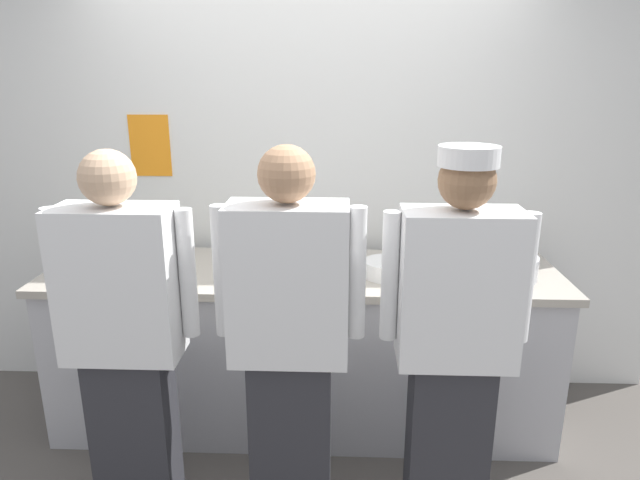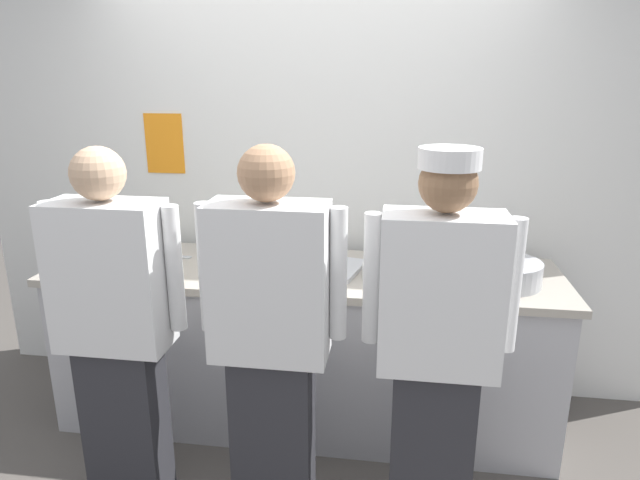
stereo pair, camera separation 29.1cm
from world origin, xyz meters
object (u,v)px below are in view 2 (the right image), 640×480
(chef_far_right, at_px, (437,345))
(deli_cup, at_px, (444,277))
(squeeze_bottle_secondary, at_px, (138,248))
(chef_center, at_px, (271,337))
(sheet_tray, at_px, (323,267))
(ramekin_red_sauce, at_px, (253,268))
(ramekin_yellow_sauce, at_px, (467,259))
(chefs_knife, at_px, (164,256))
(chef_near_left, at_px, (116,329))
(mixing_bowl_steel, at_px, (503,272))
(plate_stack_front, at_px, (386,271))
(squeeze_bottle_primary, at_px, (153,254))

(chef_far_right, distance_m, deli_cup, 0.60)
(squeeze_bottle_secondary, height_order, deli_cup, squeeze_bottle_secondary)
(chef_center, distance_m, squeeze_bottle_secondary, 1.15)
(sheet_tray, relative_size, squeeze_bottle_secondary, 2.01)
(sheet_tray, bearing_deg, squeeze_bottle_secondary, -175.61)
(ramekin_red_sauce, distance_m, ramekin_yellow_sauce, 1.18)
(chef_center, distance_m, chef_far_right, 0.67)
(chef_far_right, distance_m, squeeze_bottle_secondary, 1.72)
(deli_cup, distance_m, chefs_knife, 1.57)
(sheet_tray, bearing_deg, chef_far_right, -53.47)
(chef_near_left, xyz_separation_m, ramekin_yellow_sauce, (1.57, 0.97, 0.07))
(chef_far_right, bearing_deg, chefs_knife, 150.94)
(mixing_bowl_steel, xyz_separation_m, sheet_tray, (-0.92, 0.09, -0.05))
(sheet_tray, distance_m, ramekin_red_sauce, 0.37)
(chef_center, relative_size, mixing_bowl_steel, 4.53)
(plate_stack_front, distance_m, sheet_tray, 0.36)
(plate_stack_front, distance_m, squeeze_bottle_secondary, 1.35)
(plate_stack_front, bearing_deg, chef_near_left, -149.40)
(mixing_bowl_steel, relative_size, deli_cup, 3.74)
(chef_far_right, distance_m, ramekin_red_sauce, 1.13)
(mixing_bowl_steel, height_order, sheet_tray, mixing_bowl_steel)
(chef_center, distance_m, sheet_tray, 0.79)
(ramekin_yellow_sauce, distance_m, deli_cup, 0.39)
(chef_far_right, height_order, plate_stack_front, chef_far_right)
(plate_stack_front, xyz_separation_m, sheet_tray, (-0.34, 0.10, -0.03))
(chef_center, xyz_separation_m, chefs_knife, (-0.83, 0.85, 0.04))
(chef_near_left, height_order, sheet_tray, chef_near_left)
(plate_stack_front, distance_m, ramekin_red_sauce, 0.70)
(chef_near_left, bearing_deg, squeeze_bottle_secondary, 107.58)
(chef_far_right, bearing_deg, squeeze_bottle_secondary, 156.48)
(mixing_bowl_steel, height_order, ramekin_red_sauce, mixing_bowl_steel)
(plate_stack_front, distance_m, ramekin_yellow_sauce, 0.53)
(chef_far_right, height_order, mixing_bowl_steel, chef_far_right)
(mixing_bowl_steel, bearing_deg, chef_far_right, -117.82)
(chef_center, height_order, mixing_bowl_steel, chef_center)
(squeeze_bottle_secondary, relative_size, ramekin_yellow_sauce, 2.08)
(mixing_bowl_steel, relative_size, squeeze_bottle_secondary, 1.86)
(chef_center, relative_size, deli_cup, 16.90)
(deli_cup, xyz_separation_m, chefs_knife, (-1.56, 0.24, -0.04))
(chef_far_right, relative_size, sheet_tray, 4.17)
(chef_center, relative_size, ramekin_yellow_sauce, 17.49)
(squeeze_bottle_primary, xyz_separation_m, squeeze_bottle_secondary, (-0.11, 0.07, 0.01))
(deli_cup, bearing_deg, mixing_bowl_steel, 14.95)
(chef_center, bearing_deg, squeeze_bottle_primary, 141.19)
(squeeze_bottle_secondary, bearing_deg, squeeze_bottle_primary, -30.52)
(chef_near_left, distance_m, chef_far_right, 1.35)
(plate_stack_front, xyz_separation_m, deli_cup, (0.28, -0.06, 0.01))
(squeeze_bottle_primary, bearing_deg, plate_stack_front, 1.79)
(chef_far_right, distance_m, chefs_knife, 1.71)
(chef_far_right, height_order, deli_cup, chef_far_right)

